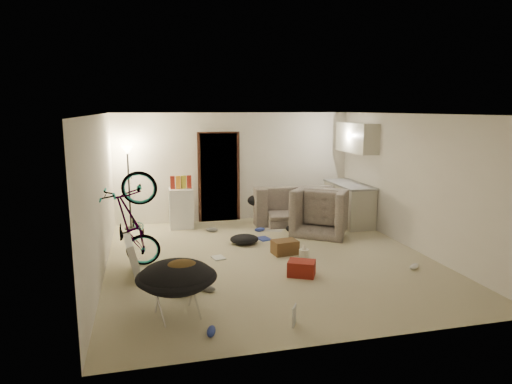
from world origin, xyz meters
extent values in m
cube|color=#C0B693|center=(0.00, 0.00, -0.01)|extent=(5.50, 6.00, 0.02)
cube|color=white|center=(0.00, 0.00, 2.51)|extent=(5.50, 6.00, 0.02)
cube|color=white|center=(0.00, 3.01, 1.25)|extent=(5.50, 0.02, 2.50)
cube|color=white|center=(0.00, -3.01, 1.25)|extent=(5.50, 0.02, 2.50)
cube|color=white|center=(-2.76, 0.00, 1.25)|extent=(0.02, 6.00, 2.50)
cube|color=white|center=(2.76, 0.00, 1.25)|extent=(0.02, 6.00, 2.50)
cube|color=black|center=(-0.40, 2.97, 1.02)|extent=(0.85, 0.10, 2.04)
cube|color=#381C13|center=(-0.40, 2.94, 1.02)|extent=(0.97, 0.04, 2.10)
cylinder|color=black|center=(-2.40, 2.65, 0.01)|extent=(0.28, 0.28, 0.03)
cylinder|color=black|center=(-2.40, 2.65, 0.85)|extent=(0.04, 0.04, 1.70)
cone|color=#FFE0A5|center=(-2.40, 2.65, 1.72)|extent=(0.24, 0.24, 0.18)
cube|color=beige|center=(2.43, 2.00, 0.44)|extent=(0.60, 1.50, 0.88)
cube|color=gray|center=(2.43, 2.00, 0.90)|extent=(0.64, 1.54, 0.04)
cube|color=beige|center=(2.56, 2.00, 1.95)|extent=(0.38, 1.40, 0.65)
imported|color=#323932|center=(1.39, 2.45, 0.32)|extent=(2.23, 0.96, 0.64)
imported|color=#323932|center=(1.59, 1.42, 0.36)|extent=(1.46, 1.43, 0.72)
imported|color=black|center=(-2.30, 0.09, 0.43)|extent=(1.71, 0.87, 0.96)
imported|color=maroon|center=(-0.42, -2.55, 0.01)|extent=(0.31, 0.29, 0.02)
cube|color=white|center=(-1.31, 2.55, 0.43)|extent=(0.52, 0.52, 0.87)
cube|color=maroon|center=(-1.48, 2.55, 1.00)|extent=(0.10, 0.08, 0.30)
cube|color=orange|center=(-1.36, 2.55, 1.00)|extent=(0.10, 0.07, 0.30)
cube|color=gold|center=(-1.24, 2.55, 1.00)|extent=(0.12, 0.10, 0.30)
cube|color=maroon|center=(-1.12, 2.55, 1.00)|extent=(0.11, 0.08, 0.30)
cylinder|color=silver|center=(-1.73, -1.88, 0.24)|extent=(0.67, 0.67, 0.47)
ellipsoid|color=black|center=(-1.73, -1.88, 0.52)|extent=(0.94, 0.94, 0.39)
torus|color=black|center=(-1.73, -1.88, 0.52)|extent=(1.01, 1.01, 0.07)
ellipsoid|color=#513A1C|center=(-1.68, -1.91, 0.63)|extent=(0.61, 0.58, 0.22)
ellipsoid|color=black|center=(0.44, 2.45, 0.54)|extent=(0.58, 0.49, 0.28)
cube|color=silver|center=(-2.30, -0.25, 0.30)|extent=(0.32, 0.93, 0.61)
cube|color=brown|center=(0.34, 0.20, 0.13)|extent=(0.48, 0.37, 0.25)
cube|color=maroon|center=(0.27, -0.91, 0.12)|extent=(0.51, 0.46, 0.24)
cylinder|color=silver|center=(0.58, -0.16, 0.09)|extent=(0.17, 0.17, 0.17)
cone|color=silver|center=(0.58, -0.16, 0.21)|extent=(0.10, 0.10, 0.08)
cube|color=#B3ACA5|center=(0.58, 1.90, 0.00)|extent=(0.63, 0.59, 0.01)
cube|color=#293A96|center=(0.21, 1.18, 0.01)|extent=(0.28, 0.33, 0.03)
cube|color=silver|center=(-0.87, 0.23, 0.01)|extent=(0.25, 0.29, 0.02)
ellipsoid|color=#293A96|center=(0.28, 1.77, 0.04)|extent=(0.25, 0.13, 0.09)
ellipsoid|color=slate|center=(-0.72, 1.97, 0.05)|extent=(0.28, 0.19, 0.10)
ellipsoid|color=#293A96|center=(-1.39, -2.47, 0.05)|extent=(0.16, 0.26, 0.09)
ellipsoid|color=slate|center=(-1.26, -1.19, 0.05)|extent=(0.26, 0.23, 0.09)
ellipsoid|color=white|center=(2.16, -1.07, 0.04)|extent=(0.26, 0.20, 0.09)
ellipsoid|color=black|center=(-0.24, 0.98, 0.09)|extent=(0.60, 0.53, 0.18)
ellipsoid|color=black|center=(1.02, 1.57, 0.07)|extent=(0.64, 0.63, 0.15)
ellipsoid|color=silver|center=(-1.60, -1.14, 0.07)|extent=(0.57, 0.55, 0.14)
camera|label=1|loc=(-2.07, -7.36, 2.59)|focal=32.00mm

